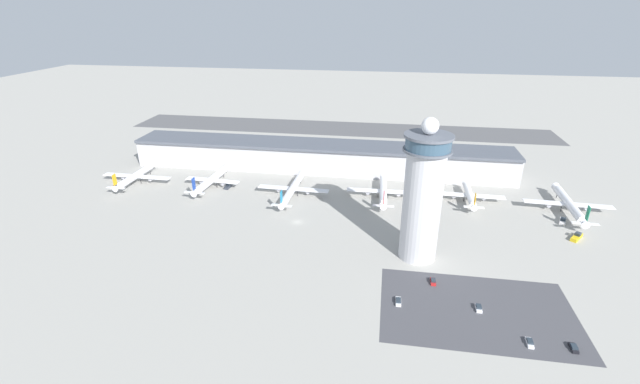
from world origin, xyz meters
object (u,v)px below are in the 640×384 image
object	(u,v)px
service_truck_baggage	(228,186)
car_red_hatchback	(574,348)
airplane_gate_echo	(469,195)
service_truck_fuel	(563,221)
airplane_gate_bravo	(212,180)
car_grey_coupe	(433,281)
control_tower	(423,195)
service_truck_catering	(577,237)
airplane_gate_delta	(383,191)
airplane_gate_charlie	(293,188)
car_white_wagon	(479,308)
airplane_gate_alpha	(136,176)
airplane_gate_foxtrot	(569,204)
car_navy_sedan	(398,301)
car_yellow_taxi	(530,343)

from	to	relation	value
service_truck_baggage	car_red_hatchback	size ratio (longest dim) A/B	1.41
car_red_hatchback	service_truck_baggage	bearing A→B (deg)	145.11
airplane_gate_echo	service_truck_fuel	xyz separation A→B (m)	(39.96, -17.18, -2.88)
airplane_gate_bravo	car_grey_coupe	distance (m)	135.88
control_tower	service_truck_catering	bearing A→B (deg)	19.73
service_truck_fuel	service_truck_baggage	world-z (taller)	service_truck_fuel
airplane_gate_delta	service_truck_baggage	distance (m)	85.78
airplane_gate_charlie	airplane_gate_delta	xyz separation A→B (m)	(47.64, 4.99, -0.32)
service_truck_catering	service_truck_fuel	bearing A→B (deg)	92.84
airplane_gate_charlie	car_grey_coupe	bearing A→B (deg)	-45.25
airplane_gate_delta	car_white_wagon	world-z (taller)	airplane_gate_delta
airplane_gate_bravo	service_truck_baggage	distance (m)	9.77
airplane_gate_bravo	service_truck_fuel	world-z (taller)	airplane_gate_bravo
airplane_gate_echo	car_grey_coupe	distance (m)	78.97
service_truck_fuel	service_truck_baggage	distance (m)	170.45
airplane_gate_echo	car_white_wagon	world-z (taller)	airplane_gate_echo
airplane_gate_alpha	car_grey_coupe	xyz separation A→B (m)	(159.76, -71.41, -3.88)
car_red_hatchback	airplane_gate_foxtrot	bearing A→B (deg)	72.06
service_truck_catering	service_truck_baggage	xyz separation A→B (m)	(-170.51, 30.34, -0.06)
airplane_gate_foxtrot	control_tower	bearing A→B (deg)	-145.14
airplane_gate_alpha	service_truck_fuel	size ratio (longest dim) A/B	5.97
airplane_gate_foxtrot	service_truck_baggage	distance (m)	176.06
service_truck_catering	airplane_gate_echo	bearing A→B (deg)	141.62
airplane_gate_delta	service_truck_catering	world-z (taller)	airplane_gate_delta
airplane_gate_foxtrot	service_truck_baggage	size ratio (longest dim) A/B	7.64
service_truck_fuel	service_truck_baggage	size ratio (longest dim) A/B	1.14
car_navy_sedan	car_white_wagon	distance (m)	26.62
airplane_gate_echo	car_red_hatchback	size ratio (longest dim) A/B	8.47
airplane_gate_bravo	car_white_wagon	distance (m)	154.58
car_grey_coupe	control_tower	bearing A→B (deg)	106.11
airplane_gate_charlie	airplane_gate_delta	size ratio (longest dim) A/B	1.14
control_tower	service_truck_fuel	world-z (taller)	control_tower
airplane_gate_delta	service_truck_catering	distance (m)	90.10
airplane_gate_echo	control_tower	bearing A→B (deg)	-116.99
airplane_gate_alpha	car_grey_coupe	world-z (taller)	airplane_gate_alpha
airplane_gate_bravo	car_red_hatchback	bearing A→B (deg)	-33.08
airplane_gate_echo	car_red_hatchback	distance (m)	103.64
control_tower	car_navy_sedan	size ratio (longest dim) A/B	12.01
airplane_gate_charlie	service_truck_fuel	bearing A→B (deg)	-4.47
car_yellow_taxi	car_white_wagon	xyz separation A→B (m)	(-12.39, 14.22, 0.07)
airplane_gate_delta	car_grey_coupe	bearing A→B (deg)	-74.70
control_tower	service_truck_baggage	bearing A→B (deg)	151.16
airplane_gate_alpha	airplane_gate_echo	distance (m)	183.82
airplane_gate_charlie	car_navy_sedan	bearing A→B (deg)	-56.14
airplane_gate_foxtrot	service_truck_fuel	distance (m)	14.31
airplane_gate_alpha	car_grey_coupe	bearing A→B (deg)	-24.08
control_tower	service_truck_catering	xyz separation A→B (m)	(69.89, 25.07, -26.09)
control_tower	airplane_gate_alpha	size ratio (longest dim) A/B	1.42
control_tower	service_truck_baggage	world-z (taller)	control_tower
airplane_gate_alpha	car_white_wagon	size ratio (longest dim) A/B	9.72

